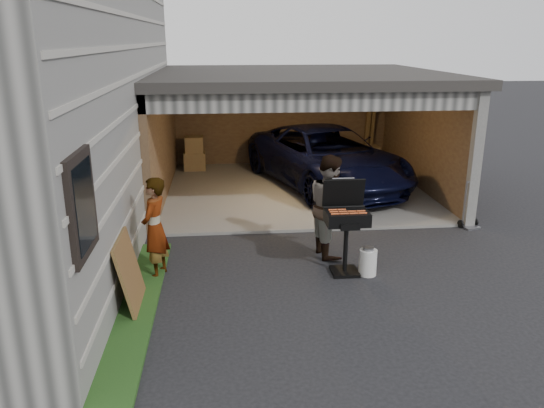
{
  "coord_description": "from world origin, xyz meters",
  "views": [
    {
      "loc": [
        -1.02,
        -6.14,
        3.64
      ],
      "look_at": [
        -0.26,
        1.75,
        1.15
      ],
      "focal_mm": 35.0,
      "sensor_mm": 36.0,
      "label": 1
    }
  ],
  "objects_px": {
    "propane_tank": "(368,262)",
    "plywood_panel": "(130,273)",
    "man": "(330,206)",
    "hand_truck": "(470,219)",
    "minivan": "(326,159)",
    "woman": "(155,228)",
    "bbq_grill": "(346,220)"
  },
  "relations": [
    {
      "from": "bbq_grill",
      "to": "hand_truck",
      "type": "distance_m",
      "value": 3.58
    },
    {
      "from": "bbq_grill",
      "to": "minivan",
      "type": "bearing_deg",
      "value": 82.54
    },
    {
      "from": "minivan",
      "to": "plywood_panel",
      "type": "height_order",
      "value": "minivan"
    },
    {
      "from": "minivan",
      "to": "bbq_grill",
      "type": "height_order",
      "value": "bbq_grill"
    },
    {
      "from": "man",
      "to": "woman",
      "type": "bearing_deg",
      "value": 93.88
    },
    {
      "from": "plywood_panel",
      "to": "hand_truck",
      "type": "height_order",
      "value": "plywood_panel"
    },
    {
      "from": "minivan",
      "to": "plywood_panel",
      "type": "relative_size",
      "value": 4.99
    },
    {
      "from": "woman",
      "to": "propane_tank",
      "type": "xyz_separation_m",
      "value": [
        3.35,
        -0.27,
        -0.6
      ]
    },
    {
      "from": "propane_tank",
      "to": "plywood_panel",
      "type": "bearing_deg",
      "value": -168.13
    },
    {
      "from": "man",
      "to": "plywood_panel",
      "type": "xyz_separation_m",
      "value": [
        -3.14,
        -1.68,
        -0.36
      ]
    },
    {
      "from": "man",
      "to": "propane_tank",
      "type": "relative_size",
      "value": 4.19
    },
    {
      "from": "bbq_grill",
      "to": "woman",
      "type": "bearing_deg",
      "value": 177.23
    },
    {
      "from": "propane_tank",
      "to": "plywood_panel",
      "type": "xyz_separation_m",
      "value": [
        -3.59,
        -0.75,
        0.31
      ]
    },
    {
      "from": "propane_tank",
      "to": "man",
      "type": "bearing_deg",
      "value": 116.1
    },
    {
      "from": "plywood_panel",
      "to": "hand_truck",
      "type": "relative_size",
      "value": 1.1
    },
    {
      "from": "minivan",
      "to": "plywood_panel",
      "type": "xyz_separation_m",
      "value": [
        -3.9,
        -5.91,
        -0.21
      ]
    },
    {
      "from": "plywood_panel",
      "to": "bbq_grill",
      "type": "bearing_deg",
      "value": 15.25
    },
    {
      "from": "propane_tank",
      "to": "bbq_grill",
      "type": "bearing_deg",
      "value": 159.89
    },
    {
      "from": "man",
      "to": "propane_tank",
      "type": "distance_m",
      "value": 1.23
    },
    {
      "from": "man",
      "to": "hand_truck",
      "type": "height_order",
      "value": "man"
    },
    {
      "from": "propane_tank",
      "to": "hand_truck",
      "type": "height_order",
      "value": "hand_truck"
    },
    {
      "from": "man",
      "to": "bbq_grill",
      "type": "distance_m",
      "value": 0.8
    },
    {
      "from": "bbq_grill",
      "to": "man",
      "type": "bearing_deg",
      "value": 97.19
    },
    {
      "from": "minivan",
      "to": "plywood_panel",
      "type": "bearing_deg",
      "value": -140.82
    },
    {
      "from": "woman",
      "to": "bbq_grill",
      "type": "distance_m",
      "value": 3.0
    },
    {
      "from": "woman",
      "to": "hand_truck",
      "type": "distance_m",
      "value": 6.25
    },
    {
      "from": "man",
      "to": "hand_truck",
      "type": "distance_m",
      "value": 3.33
    },
    {
      "from": "plywood_panel",
      "to": "woman",
      "type": "bearing_deg",
      "value": 76.87
    },
    {
      "from": "woman",
      "to": "hand_truck",
      "type": "bearing_deg",
      "value": 121.18
    },
    {
      "from": "minivan",
      "to": "woman",
      "type": "distance_m",
      "value": 6.1
    },
    {
      "from": "minivan",
      "to": "man",
      "type": "bearing_deg",
      "value": -117.57
    },
    {
      "from": "woman",
      "to": "plywood_panel",
      "type": "xyz_separation_m",
      "value": [
        -0.24,
        -1.03,
        -0.28
      ]
    }
  ]
}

